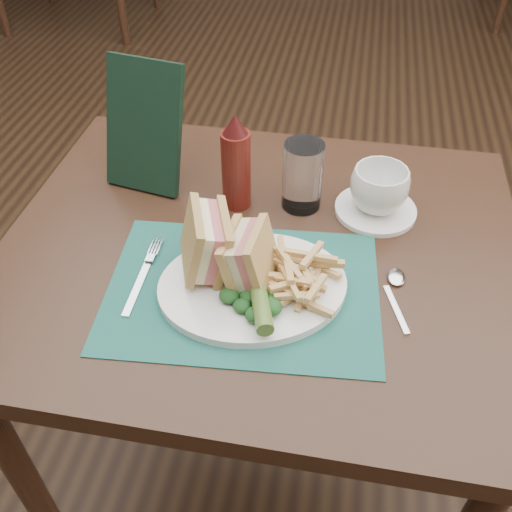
% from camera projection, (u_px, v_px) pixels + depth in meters
% --- Properties ---
extents(floor, '(7.00, 7.00, 0.00)m').
position_uv_depth(floor, '(285.00, 316.00, 1.86)').
color(floor, black).
rests_on(floor, ground).
extents(table_main, '(0.90, 0.75, 0.75)m').
position_uv_depth(table_main, '(259.00, 373.00, 1.24)').
color(table_main, black).
rests_on(table_main, ground).
extents(placemat, '(0.45, 0.34, 0.00)m').
position_uv_depth(placemat, '(243.00, 290.00, 0.91)').
color(placemat, '#1A564D').
rests_on(placemat, table_main).
extents(plate, '(0.36, 0.32, 0.01)m').
position_uv_depth(plate, '(253.00, 286.00, 0.90)').
color(plate, white).
rests_on(plate, placemat).
extents(sandwich_half_a, '(0.11, 0.13, 0.11)m').
position_uv_depth(sandwich_half_a, '(192.00, 243.00, 0.88)').
color(sandwich_half_a, tan).
rests_on(sandwich_half_a, plate).
extents(sandwich_half_b, '(0.08, 0.10, 0.10)m').
position_uv_depth(sandwich_half_b, '(236.00, 253.00, 0.88)').
color(sandwich_half_b, tan).
rests_on(sandwich_half_b, plate).
extents(kale_garnish, '(0.11, 0.08, 0.03)m').
position_uv_depth(kale_garnish, '(250.00, 304.00, 0.85)').
color(kale_garnish, '#153A18').
rests_on(kale_garnish, plate).
extents(pickle_spear, '(0.06, 0.12, 0.03)m').
position_uv_depth(pickle_spear, '(260.00, 300.00, 0.84)').
color(pickle_spear, '#476526').
rests_on(pickle_spear, plate).
extents(fries_pile, '(0.18, 0.20, 0.05)m').
position_uv_depth(fries_pile, '(298.00, 271.00, 0.88)').
color(fries_pile, tan).
rests_on(fries_pile, plate).
extents(fork, '(0.04, 0.17, 0.01)m').
position_uv_depth(fork, '(143.00, 274.00, 0.93)').
color(fork, silver).
rests_on(fork, placemat).
extents(spoon, '(0.08, 0.15, 0.01)m').
position_uv_depth(spoon, '(396.00, 296.00, 0.89)').
color(spoon, silver).
rests_on(spoon, table_main).
extents(saucer, '(0.17, 0.17, 0.01)m').
position_uv_depth(saucer, '(375.00, 210.00, 1.05)').
color(saucer, white).
rests_on(saucer, table_main).
extents(coffee_cup, '(0.15, 0.15, 0.08)m').
position_uv_depth(coffee_cup, '(379.00, 189.00, 1.02)').
color(coffee_cup, white).
rests_on(coffee_cup, saucer).
extents(drinking_glass, '(0.08, 0.08, 0.13)m').
position_uv_depth(drinking_glass, '(303.00, 176.00, 1.03)').
color(drinking_glass, white).
rests_on(drinking_glass, table_main).
extents(ketchup_bottle, '(0.07, 0.07, 0.19)m').
position_uv_depth(ketchup_bottle, '(236.00, 162.00, 1.01)').
color(ketchup_bottle, '#50130D').
rests_on(ketchup_bottle, table_main).
extents(check_presenter, '(0.16, 0.12, 0.24)m').
position_uv_depth(check_presenter, '(144.00, 127.00, 1.05)').
color(check_presenter, black).
rests_on(check_presenter, table_main).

